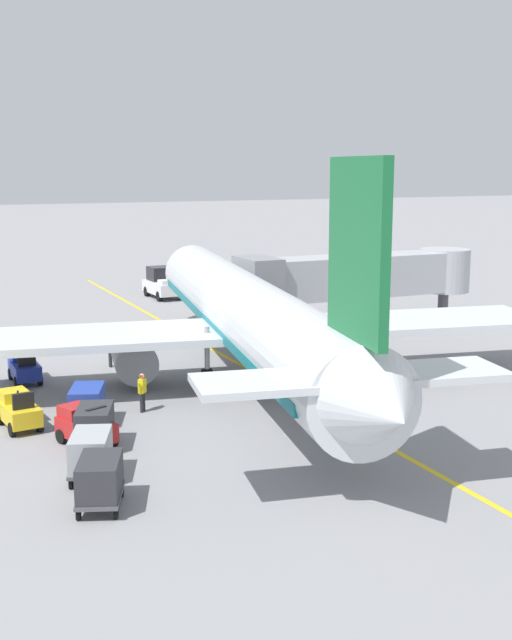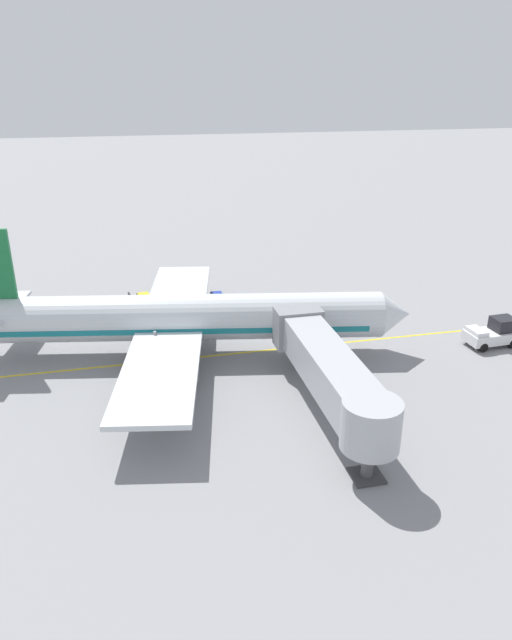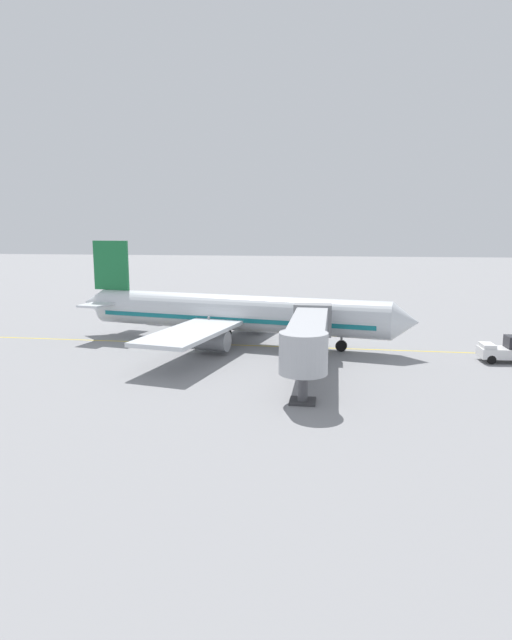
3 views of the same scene
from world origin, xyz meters
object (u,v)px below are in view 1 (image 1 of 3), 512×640
baggage_tug_lead (24,368)px  baggage_cart_tail_end (100,479)px  baggage_cart_third_in_train (91,452)px  ground_crew_wing_walker (142,390)px  baggage_cart_front (87,402)px  baggage_cart_second_in_train (95,424)px  ground_crew_loader (110,349)px  parked_airliner (247,316)px  baggage_tug_trailing (19,410)px  baggage_tug_spare (85,427)px  pushback_tractor (163,284)px  jet_bridge (360,276)px

baggage_tug_lead → baggage_cart_tail_end: 16.15m
baggage_cart_third_in_train → ground_crew_wing_walker: ground_crew_wing_walker is taller
baggage_cart_front → baggage_cart_second_in_train: same height
baggage_cart_second_in_train → ground_crew_loader: bearing=73.1°
parked_airliner → baggage_cart_front: parked_airliner is taller
baggage_cart_tail_end → ground_crew_loader: bearing=74.7°
baggage_tug_lead → baggage_tug_trailing: same height
baggage_tug_spare → baggage_cart_front: size_ratio=0.94×
pushback_tractor → baggage_tug_lead: (-14.22, -21.94, -0.39)m
baggage_cart_front → jet_bridge: bearing=31.2°
parked_airliner → baggage_cart_second_in_train: 11.59m
baggage_tug_spare → baggage_cart_tail_end: bearing=-98.3°
pushback_tractor → baggage_tug_spare: (-13.55, -32.17, -0.39)m
parked_airliner → baggage_cart_second_in_train: size_ratio=12.59×
baggage_cart_second_in_train → baggage_tug_lead: bearing=94.8°
baggage_tug_trailing → baggage_cart_third_in_train: (1.40, -6.60, 0.24)m
ground_crew_wing_walker → parked_airliner: bearing=26.1°
parked_airliner → jet_bridge: bearing=36.1°
parked_airliner → baggage_cart_second_in_train: parked_airliner is taller
baggage_tug_trailing → baggage_cart_second_in_train: size_ratio=0.89×
baggage_cart_second_in_train → baggage_cart_third_in_train: (-0.82, -2.91, 0.00)m
jet_bridge → baggage_cart_second_in_train: size_ratio=5.59×
pushback_tractor → baggage_cart_tail_end: bearing=-110.7°
ground_crew_loader → baggage_cart_third_in_train: bearing=-106.7°
baggage_cart_third_in_train → jet_bridge: bearing=40.0°
parked_airliner → pushback_tractor: 26.38m
baggage_tug_trailing → ground_crew_loader: (5.87, 8.33, 0.24)m
baggage_tug_spare → baggage_cart_front: 2.44m
jet_bridge → baggage_tug_lead: bearing=-168.3°
pushback_tractor → baggage_tug_spare: bearing=-112.8°
jet_bridge → ground_crew_wing_walker: 21.51m
baggage_cart_tail_end → ground_crew_wing_walker: bearing=66.0°
baggage_cart_tail_end → ground_crew_loader: ground_crew_loader is taller
baggage_cart_second_in_train → baggage_cart_tail_end: size_ratio=1.00×
jet_bridge → baggage_cart_third_in_train: 28.40m
pushback_tractor → ground_crew_loader: (-9.65, -20.68, -0.15)m
baggage_tug_trailing → baggage_cart_second_in_train: baggage_tug_trailing is taller
baggage_cart_second_in_train → ground_crew_loader: size_ratio=1.75×
ground_crew_wing_walker → baggage_tug_spare: bearing=-135.3°
jet_bridge → baggage_cart_second_in_train: jet_bridge is taller
jet_bridge → baggage_cart_front: (-20.49, -12.39, -2.51)m
baggage_cart_tail_end → baggage_cart_second_in_train: bearing=78.3°
baggage_cart_second_in_train → baggage_cart_tail_end: (-1.11, -5.38, 0.00)m
baggage_cart_second_in_train → baggage_cart_tail_end: same height
jet_bridge → ground_crew_wing_walker: jet_bridge is taller
jet_bridge → baggage_cart_front: 24.07m
parked_airliner → baggage_tug_lead: bearing=158.2°
baggage_tug_lead → baggage_cart_front: (1.28, -7.89, 0.24)m
baggage_tug_trailing → baggage_cart_front: baggage_tug_trailing is taller
jet_bridge → ground_crew_loader: 17.69m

